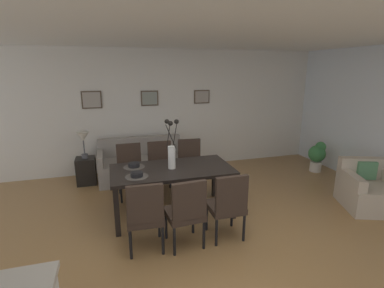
{
  "coord_description": "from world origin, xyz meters",
  "views": [
    {
      "loc": [
        -1.11,
        -2.89,
        2.17
      ],
      "look_at": [
        0.14,
        1.38,
        1.0
      ],
      "focal_mm": 26.52,
      "sensor_mm": 36.0,
      "label": 1
    }
  ],
  "objects_px": {
    "dining_chair_near_right": "(130,168)",
    "dining_chair_mid_right": "(190,162)",
    "table_lamp": "(83,139)",
    "framed_picture_center": "(150,98)",
    "sofa": "(142,165)",
    "armchair": "(370,190)",
    "dining_chair_far_left": "(186,210)",
    "centerpiece_vase": "(172,150)",
    "bowl_near_left": "(137,174)",
    "framed_picture_right": "(202,97)",
    "side_table": "(86,171)",
    "dining_chair_far_right": "(161,165)",
    "bowl_near_right": "(134,165)",
    "dining_chair_mid_left": "(228,203)",
    "dining_table": "(172,173)",
    "dining_chair_near_left": "(145,213)",
    "framed_picture_left": "(92,100)",
    "potted_plant": "(317,155)"
  },
  "relations": [
    {
      "from": "dining_chair_near_right",
      "to": "dining_chair_mid_right",
      "type": "distance_m",
      "value": 1.1
    },
    {
      "from": "table_lamp",
      "to": "framed_picture_center",
      "type": "bearing_deg",
      "value": 19.82
    },
    {
      "from": "sofa",
      "to": "armchair",
      "type": "bearing_deg",
      "value": -34.64
    },
    {
      "from": "dining_chair_near_right",
      "to": "dining_chair_far_left",
      "type": "height_order",
      "value": "same"
    },
    {
      "from": "centerpiece_vase",
      "to": "bowl_near_left",
      "type": "height_order",
      "value": "centerpiece_vase"
    },
    {
      "from": "dining_chair_far_left",
      "to": "framed_picture_right",
      "type": "height_order",
      "value": "framed_picture_right"
    },
    {
      "from": "dining_chair_far_left",
      "to": "framed_picture_center",
      "type": "bearing_deg",
      "value": 89.55
    },
    {
      "from": "centerpiece_vase",
      "to": "side_table",
      "type": "bearing_deg",
      "value": 129.56
    },
    {
      "from": "dining_chair_far_right",
      "to": "table_lamp",
      "type": "bearing_deg",
      "value": 149.33
    },
    {
      "from": "bowl_near_right",
      "to": "side_table",
      "type": "distance_m",
      "value": 1.73
    },
    {
      "from": "dining_chair_mid_right",
      "to": "framed_picture_center",
      "type": "distance_m",
      "value": 1.74
    },
    {
      "from": "dining_chair_mid_left",
      "to": "armchair",
      "type": "distance_m",
      "value": 2.59
    },
    {
      "from": "centerpiece_vase",
      "to": "bowl_near_right",
      "type": "bearing_deg",
      "value": 158.96
    },
    {
      "from": "dining_table",
      "to": "dining_chair_near_left",
      "type": "distance_m",
      "value": 1.0
    },
    {
      "from": "framed_picture_right",
      "to": "framed_picture_center",
      "type": "bearing_deg",
      "value": -180.0
    },
    {
      "from": "bowl_near_left",
      "to": "table_lamp",
      "type": "xyz_separation_m",
      "value": [
        -0.82,
        1.85,
        0.11
      ]
    },
    {
      "from": "dining_chair_mid_right",
      "to": "armchair",
      "type": "height_order",
      "value": "dining_chair_mid_right"
    },
    {
      "from": "dining_chair_near_left",
      "to": "sofa",
      "type": "xyz_separation_m",
      "value": [
        0.25,
        2.5,
        -0.23
      ]
    },
    {
      "from": "bowl_near_left",
      "to": "bowl_near_right",
      "type": "relative_size",
      "value": 1.0
    },
    {
      "from": "table_lamp",
      "to": "dining_chair_near_left",
      "type": "bearing_deg",
      "value": -71.37
    },
    {
      "from": "dining_chair_far_left",
      "to": "dining_chair_far_right",
      "type": "relative_size",
      "value": 1.0
    },
    {
      "from": "dining_chair_far_left",
      "to": "table_lamp",
      "type": "height_order",
      "value": "table_lamp"
    },
    {
      "from": "framed_picture_center",
      "to": "bowl_near_left",
      "type": "bearing_deg",
      "value": -102.98
    },
    {
      "from": "dining_table",
      "to": "centerpiece_vase",
      "type": "height_order",
      "value": "centerpiece_vase"
    },
    {
      "from": "dining_chair_mid_left",
      "to": "sofa",
      "type": "xyz_separation_m",
      "value": [
        -0.81,
        2.53,
        -0.23
      ]
    },
    {
      "from": "dining_chair_near_right",
      "to": "framed_picture_center",
      "type": "bearing_deg",
      "value": 66.22
    },
    {
      "from": "dining_chair_near_left",
      "to": "dining_chair_near_right",
      "type": "relative_size",
      "value": 1.0
    },
    {
      "from": "dining_chair_far_right",
      "to": "framed_picture_left",
      "type": "relative_size",
      "value": 2.36
    },
    {
      "from": "dining_chair_mid_left",
      "to": "framed_picture_center",
      "type": "bearing_deg",
      "value": 100.08
    },
    {
      "from": "dining_chair_far_right",
      "to": "side_table",
      "type": "relative_size",
      "value": 1.77
    },
    {
      "from": "framed_picture_left",
      "to": "potted_plant",
      "type": "height_order",
      "value": "framed_picture_left"
    },
    {
      "from": "armchair",
      "to": "dining_chair_near_right",
      "type": "bearing_deg",
      "value": 157.34
    },
    {
      "from": "dining_table",
      "to": "framed_picture_left",
      "type": "distance_m",
      "value": 2.6
    },
    {
      "from": "framed_picture_center",
      "to": "dining_chair_far_left",
      "type": "bearing_deg",
      "value": -90.45
    },
    {
      "from": "bowl_near_left",
      "to": "dining_chair_mid_left",
      "type": "bearing_deg",
      "value": -31.85
    },
    {
      "from": "centerpiece_vase",
      "to": "bowl_near_left",
      "type": "xyz_separation_m",
      "value": [
        -0.54,
        -0.21,
        -0.24
      ]
    },
    {
      "from": "framed_picture_right",
      "to": "dining_chair_near_right",
      "type": "bearing_deg",
      "value": -143.47
    },
    {
      "from": "dining_chair_mid_left",
      "to": "dining_chair_mid_right",
      "type": "bearing_deg",
      "value": 89.93
    },
    {
      "from": "table_lamp",
      "to": "framed_picture_left",
      "type": "relative_size",
      "value": 1.31
    },
    {
      "from": "sofa",
      "to": "framed_picture_left",
      "type": "bearing_deg",
      "value": 151.7
    },
    {
      "from": "table_lamp",
      "to": "framed_picture_left",
      "type": "height_order",
      "value": "framed_picture_left"
    },
    {
      "from": "centerpiece_vase",
      "to": "framed_picture_right",
      "type": "distance_m",
      "value": 2.49
    },
    {
      "from": "centerpiece_vase",
      "to": "framed_picture_center",
      "type": "bearing_deg",
      "value": 90.02
    },
    {
      "from": "bowl_near_left",
      "to": "framed_picture_right",
      "type": "xyz_separation_m",
      "value": [
        1.71,
        2.34,
        0.8
      ]
    },
    {
      "from": "dining_chair_mid_left",
      "to": "bowl_near_right",
      "type": "relative_size",
      "value": 5.41
    },
    {
      "from": "dining_chair_near_left",
      "to": "table_lamp",
      "type": "distance_m",
      "value": 2.65
    },
    {
      "from": "dining_chair_mid_left",
      "to": "bowl_near_left",
      "type": "distance_m",
      "value": 1.29
    },
    {
      "from": "sofa",
      "to": "dining_table",
      "type": "bearing_deg",
      "value": -80.68
    },
    {
      "from": "dining_table",
      "to": "dining_chair_mid_right",
      "type": "relative_size",
      "value": 1.96
    },
    {
      "from": "framed_picture_right",
      "to": "table_lamp",
      "type": "bearing_deg",
      "value": -169.03
    }
  ]
}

